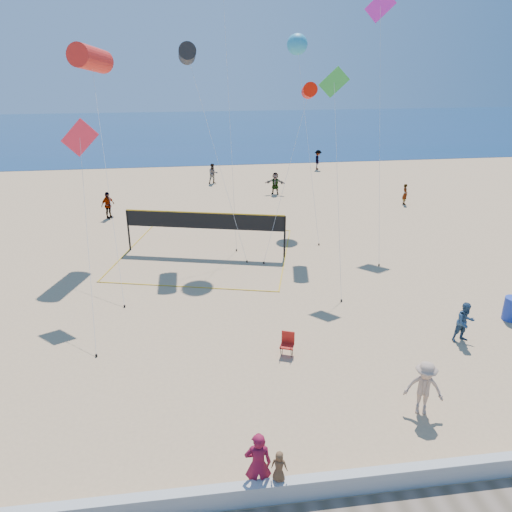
{
  "coord_description": "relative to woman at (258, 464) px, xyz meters",
  "views": [
    {
      "loc": [
        -3.22,
        -11.98,
        10.23
      ],
      "look_at": [
        -1.27,
        2.0,
        4.5
      ],
      "focal_mm": 35.0,
      "sensor_mm": 36.0,
      "label": 1
    }
  ],
  "objects": [
    {
      "name": "far_person_3",
      "position": [
        0.81,
        32.4,
        -0.08
      ],
      "size": [
        0.91,
        0.76,
        1.69
      ],
      "primitive_type": "imported",
      "rotation": [
        0.0,
        0.0,
        0.16
      ],
      "color": "gray",
      "rests_on": "ground"
    },
    {
      "name": "far_person_1",
      "position": [
        5.41,
        28.31,
        -0.07
      ],
      "size": [
        1.66,
        0.96,
        1.71
      ],
      "primitive_type": "imported",
      "rotation": [
        0.0,
        0.0,
        -0.31
      ],
      "color": "gray",
      "rests_on": "ground"
    },
    {
      "name": "kite_7",
      "position": [
        5.79,
        23.46,
        9.84
      ],
      "size": [
        1.47,
        7.42,
        11.41
      ],
      "rotation": [
        0.0,
        0.0,
        -0.16
      ],
      "color": "#2893BD",
      "rests_on": "ground"
    },
    {
      "name": "kite_4",
      "position": [
        5.4,
        13.43,
        7.46
      ],
      "size": [
        1.37,
        4.13,
        9.74
      ],
      "rotation": [
        0.0,
        0.0,
        -0.04
      ],
      "color": "green",
      "rests_on": "ground"
    },
    {
      "name": "seawall",
      "position": [
        1.88,
        -0.3,
        -0.62
      ],
      "size": [
        32.0,
        0.3,
        0.6
      ],
      "primitive_type": "cube",
      "color": "#B7B6B2",
      "rests_on": "ground"
    },
    {
      "name": "toddler",
      "position": [
        0.48,
        -0.24,
        0.09
      ],
      "size": [
        0.48,
        0.4,
        0.83
      ],
      "primitive_type": "imported",
      "rotation": [
        0.0,
        0.0,
        2.76
      ],
      "color": "brown",
      "rests_on": "seawall"
    },
    {
      "name": "kite_1",
      "position": [
        -1.03,
        18.61,
        9.31
      ],
      "size": [
        3.06,
        4.86,
        10.82
      ],
      "rotation": [
        0.0,
        0.0,
        0.01
      ],
      "color": "black",
      "rests_on": "ground"
    },
    {
      "name": "trash_barrel",
      "position": [
        11.62,
        7.29,
        -0.43
      ],
      "size": [
        0.7,
        0.7,
        0.98
      ],
      "primitive_type": "cylinder",
      "rotation": [
        0.0,
        0.0,
        -0.08
      ],
      "color": "#1832A0",
      "rests_on": "ground"
    },
    {
      "name": "ocean",
      "position": [
        1.88,
        64.7,
        -0.91
      ],
      "size": [
        140.0,
        50.0,
        0.03
      ],
      "primitive_type": "cube",
      "color": "navy",
      "rests_on": "ground"
    },
    {
      "name": "volleyball_net",
      "position": [
        -0.55,
        16.44,
        0.7
      ],
      "size": [
        10.82,
        10.71,
        2.37
      ],
      "rotation": [
        0.0,
        0.0,
        -0.26
      ],
      "color": "black",
      "rests_on": "ground"
    },
    {
      "name": "ground",
      "position": [
        1.88,
        2.7,
        -0.92
      ],
      "size": [
        120.0,
        120.0,
        0.0
      ],
      "primitive_type": "plane",
      "color": "tan",
      "rests_on": "ground"
    },
    {
      "name": "camp_chair",
      "position": [
        1.95,
        6.03,
        -0.43
      ],
      "size": [
        0.6,
        0.7,
        0.98
      ],
      "rotation": [
        0.0,
        0.0,
        -0.38
      ],
      "color": "#B21B14",
      "rests_on": "ground"
    },
    {
      "name": "woman",
      "position": [
        0.0,
        0.0,
        0.0
      ],
      "size": [
        0.71,
        0.5,
        1.85
      ],
      "primitive_type": "imported",
      "rotation": [
        0.0,
        0.0,
        3.06
      ],
      "color": "maroon",
      "rests_on": "ground"
    },
    {
      "name": "kite_0",
      "position": [
        -5.89,
        18.82,
        9.08
      ],
      "size": [
        2.59,
        9.82,
        10.79
      ],
      "rotation": [
        0.0,
        0.0,
        -0.32
      ],
      "color": "red",
      "rests_on": "ground"
    },
    {
      "name": "bystander_b",
      "position": [
        5.39,
        2.3,
        -0.03
      ],
      "size": [
        1.32,
        1.06,
        1.78
      ],
      "primitive_type": "imported",
      "rotation": [
        0.0,
        0.0,
        -0.4
      ],
      "color": "tan",
      "rests_on": "ground"
    },
    {
      "name": "bystander_a",
      "position": [
        8.78,
        6.0,
        -0.12
      ],
      "size": [
        0.84,
        0.69,
        1.61
      ],
      "primitive_type": "imported",
      "rotation": [
        0.0,
        0.0,
        0.11
      ],
      "color": "navy",
      "rests_on": "ground"
    },
    {
      "name": "far_person_0",
      "position": [
        -6.7,
        23.78,
        -0.03
      ],
      "size": [
        1.02,
        1.07,
        1.78
      ],
      "primitive_type": "imported",
      "rotation": [
        0.0,
        0.0,
        0.83
      ],
      "color": "gray",
      "rests_on": "ground"
    },
    {
      "name": "far_person_4",
      "position": [
        11.0,
        36.67,
        -0.01
      ],
      "size": [
        0.96,
        1.31,
        1.82
      ],
      "primitive_type": "imported",
      "rotation": [
        0.0,
        0.0,
        1.31
      ],
      "color": "gray",
      "rests_on": "ground"
    },
    {
      "name": "kite_3",
      "position": [
        -5.62,
        12.08,
        5.73
      ],
      "size": [
        1.62,
        5.77,
        7.84
      ],
      "rotation": [
        0.0,
        0.0,
        0.01
      ],
      "color": "#F6263E",
      "rests_on": "ground"
    },
    {
      "name": "kite_2",
      "position": [
        5.26,
        17.72,
        7.49
      ],
      "size": [
        3.44,
        4.15,
        8.92
      ],
      "rotation": [
        0.0,
        0.0,
        -0.17
      ],
      "color": "#EF1402",
      "rests_on": "ground"
    },
    {
      "name": "far_person_2",
      "position": [
        14.3,
        24.2,
        -0.17
      ],
      "size": [
        0.41,
        0.58,
        1.5
      ],
      "primitive_type": "imported",
      "rotation": [
        0.0,
        0.0,
        1.48
      ],
      "color": "gray",
      "rests_on": "ground"
    },
    {
      "name": "kite_5",
      "position": [
        9.67,
        19.88,
        11.0
      ],
      "size": [
        2.39,
        7.07,
        13.57
      ],
      "rotation": [
        0.0,
        0.0,
        0.02
      ],
      "color": "#D423BF",
      "rests_on": "ground"
    }
  ]
}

